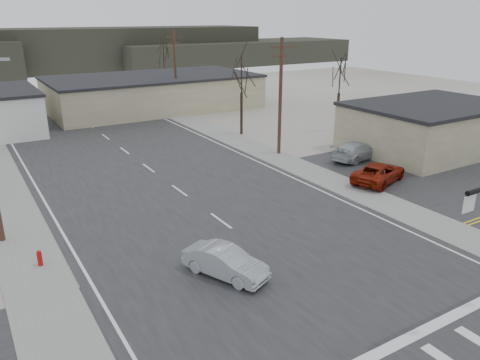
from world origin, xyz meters
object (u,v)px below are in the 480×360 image
object	(u,v)px
car_far_b	(69,108)
car_parked_red	(379,173)
car_parked_silver	(357,151)
sedan_crossing	(225,262)
car_far_a	(74,109)
fire_hydrant	(40,258)

from	to	relation	value
car_far_b	car_parked_red	size ratio (longest dim) A/B	0.70
car_parked_silver	sedan_crossing	bearing A→B (deg)	109.91
sedan_crossing	car_far_a	bearing A→B (deg)	62.14
car_far_b	car_parked_red	distance (m)	40.94
fire_hydrant	car_far_a	bearing A→B (deg)	74.62
car_parked_silver	fire_hydrant	bearing A→B (deg)	91.60
car_parked_red	sedan_crossing	bearing A→B (deg)	90.01
car_parked_red	car_parked_silver	distance (m)	5.73
car_far_a	fire_hydrant	bearing A→B (deg)	88.49
sedan_crossing	car_parked_silver	bearing A→B (deg)	5.02
car_far_b	car_parked_silver	world-z (taller)	car_parked_silver
car_parked_red	car_parked_silver	world-z (taller)	car_parked_silver
sedan_crossing	car_far_a	xyz separation A→B (m)	(2.83, 42.52, 0.02)
car_far_b	car_parked_red	world-z (taller)	car_parked_red
car_far_a	car_parked_red	world-z (taller)	car_parked_red
car_far_a	car_parked_red	bearing A→B (deg)	123.73
car_far_a	car_parked_silver	world-z (taller)	car_parked_silver
sedan_crossing	car_parked_silver	world-z (taller)	car_parked_silver
car_far_a	car_far_b	distance (m)	1.65
fire_hydrant	sedan_crossing	bearing A→B (deg)	-37.11
car_far_a	car_parked_silver	xyz separation A→B (m)	(16.15, -31.97, 0.03)
fire_hydrant	car_far_b	distance (m)	39.82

